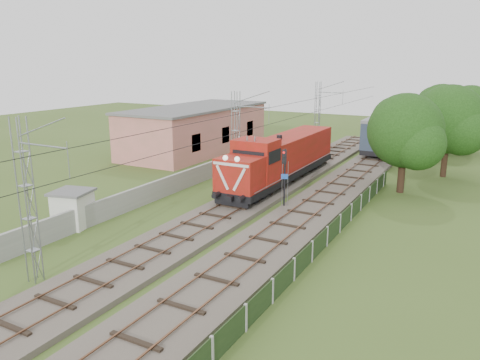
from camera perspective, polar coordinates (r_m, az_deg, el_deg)
The scene contains 15 objects.
ground at distance 28.60m, azimuth -7.00°, elevation -7.08°, with size 140.00×140.00×0.00m, color #405720.
track_main at distance 34.13m, azimuth -0.18°, elevation -3.07°, with size 4.20×70.00×0.45m.
track_side at distance 44.09m, azimuth 13.79°, elevation 0.53°, with size 4.20×80.00×0.45m.
catenary at distance 38.89m, azimuth -0.44°, elevation 4.95°, with size 3.31×70.00×8.00m.
boundary_wall at distance 41.35m, azimuth -4.74°, elevation 0.81°, with size 0.25×40.00×1.50m, color #9E9E99.
station_building at distance 55.45m, azimuth -5.34°, elevation 6.23°, with size 8.40×20.40×5.22m.
fence at distance 27.51m, azimuth 10.55°, elevation -6.76°, with size 0.12×32.00×1.20m.
locomotive at distance 40.23m, azimuth 5.06°, elevation 2.71°, with size 3.13×17.85×4.53m.
coach_rake at distance 85.48m, azimuth 21.53°, elevation 8.15°, with size 3.19×71.20×3.69m.
signal_post at distance 32.96m, azimuth 5.43°, elevation 1.40°, with size 0.47×0.38×4.44m.
relay_hut at distance 31.86m, azimuth -19.69°, elevation -3.29°, with size 2.80×2.80×2.39m.
tree_a at distance 39.24m, azimuth 19.60°, elevation 5.59°, with size 6.17×5.87×8.00m.
tree_b at distance 46.19m, azimuth 24.22°, elevation 6.69°, with size 6.48×6.17×8.40m.
tree_c at distance 58.73m, azimuth 23.38°, elevation 7.83°, with size 6.08×5.79×7.88m.
tree_d at distance 60.64m, azimuth 26.21°, elevation 7.61°, with size 5.95×5.67×7.71m.
Camera 1 is at (15.68, -21.54, 10.39)m, focal length 35.00 mm.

